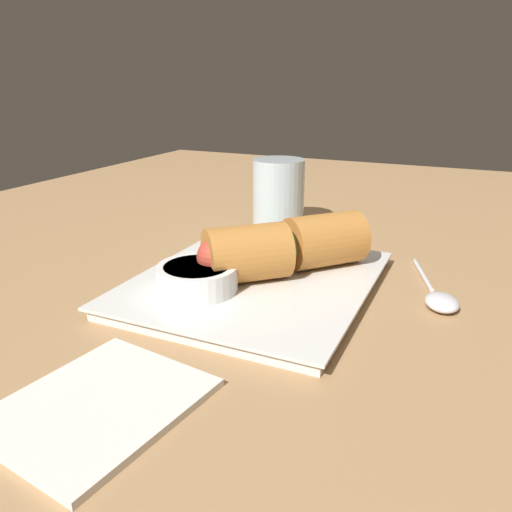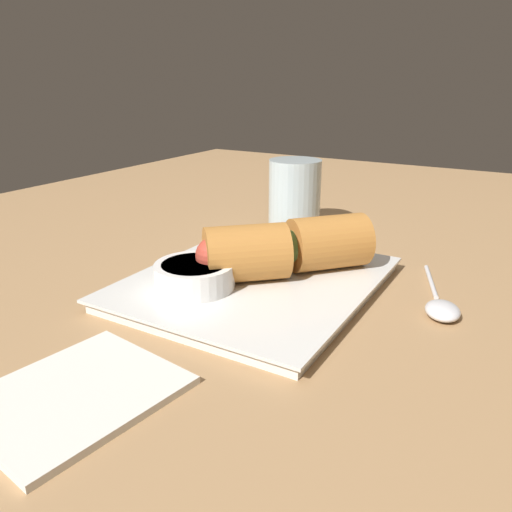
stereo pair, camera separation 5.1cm
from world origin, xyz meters
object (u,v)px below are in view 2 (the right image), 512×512
at_px(serving_plate, 256,283).
at_px(drinking_glass, 295,195).
at_px(dipping_bowl_near, 242,249).
at_px(spoon, 441,307).
at_px(dipping_bowl_far, 195,275).
at_px(napkin, 76,394).

xyz_separation_m(serving_plate, drinking_glass, (0.23, 0.07, 0.04)).
bearing_deg(dipping_bowl_near, spoon, -88.92).
height_order(spoon, drinking_glass, drinking_glass).
bearing_deg(dipping_bowl_near, dipping_bowl_far, -179.22).
distance_m(dipping_bowl_near, spoon, 0.23).
bearing_deg(spoon, drinking_glass, 53.41).
distance_m(dipping_bowl_near, napkin, 0.27).
relative_size(serving_plate, dipping_bowl_far, 3.42).
bearing_deg(dipping_bowl_near, drinking_glass, 7.83).
xyz_separation_m(serving_plate, dipping_bowl_far, (-0.06, 0.04, 0.02)).
relative_size(spoon, napkin, 0.99).
height_order(dipping_bowl_near, drinking_glass, drinking_glass).
bearing_deg(spoon, dipping_bowl_near, 91.08).
distance_m(spoon, drinking_glass, 0.32).
relative_size(dipping_bowl_far, drinking_glass, 0.78).
distance_m(serving_plate, napkin, 0.23).
distance_m(napkin, drinking_glass, 0.47).
bearing_deg(dipping_bowl_far, serving_plate, -34.89).
xyz_separation_m(dipping_bowl_far, drinking_glass, (0.29, 0.03, 0.02)).
relative_size(serving_plate, napkin, 1.83).
distance_m(dipping_bowl_far, drinking_glass, 0.29).
bearing_deg(napkin, dipping_bowl_near, 5.51).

